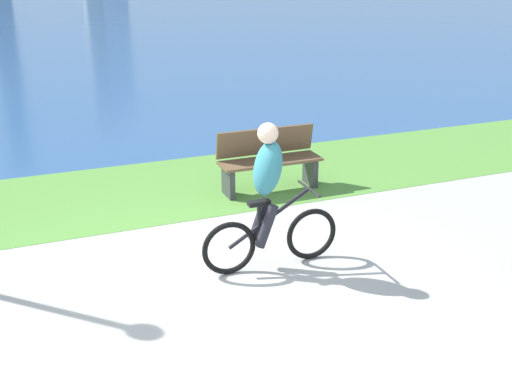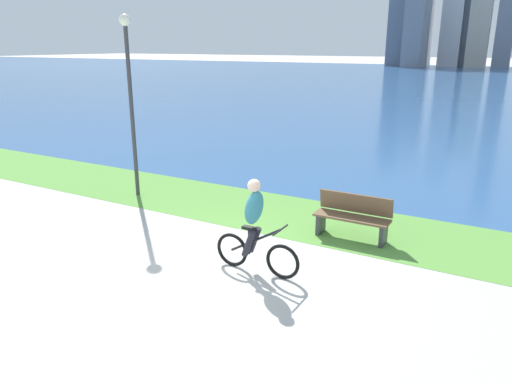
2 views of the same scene
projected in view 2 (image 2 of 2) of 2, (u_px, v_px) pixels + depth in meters
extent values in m
plane|color=#B2AFA8|center=(205.00, 267.00, 8.43)|extent=(300.00, 300.00, 0.00)
cube|color=#59933D|center=(284.00, 214.00, 11.04)|extent=(120.00, 2.61, 0.01)
cube|color=#2D568C|center=(480.00, 83.00, 48.17)|extent=(300.00, 86.60, 0.00)
torus|color=black|center=(283.00, 262.00, 7.93)|extent=(0.61, 0.06, 0.61)
torus|color=black|center=(232.00, 250.00, 8.39)|extent=(0.61, 0.06, 0.61)
cylinder|color=black|center=(255.00, 240.00, 8.09)|extent=(0.96, 0.04, 0.59)
cylinder|color=black|center=(249.00, 242.00, 8.16)|extent=(0.04, 0.04, 0.46)
cube|color=black|center=(249.00, 228.00, 8.09)|extent=(0.24, 0.10, 0.05)
cylinder|color=black|center=(280.00, 230.00, 7.78)|extent=(0.03, 0.52, 0.03)
ellipsoid|color=teal|center=(254.00, 208.00, 7.93)|extent=(0.40, 0.36, 0.65)
sphere|color=beige|center=(254.00, 186.00, 7.82)|extent=(0.22, 0.22, 0.22)
cylinder|color=#26262D|center=(254.00, 240.00, 8.22)|extent=(0.27, 0.11, 0.49)
cylinder|color=#26262D|center=(249.00, 244.00, 8.05)|extent=(0.27, 0.11, 0.49)
cube|color=brown|center=(352.00, 218.00, 9.52)|extent=(1.50, 0.45, 0.04)
cube|color=brown|center=(356.00, 203.00, 9.61)|extent=(1.50, 0.11, 0.40)
cube|color=#38383D|center=(383.00, 234.00, 9.28)|extent=(0.08, 0.37, 0.45)
cube|color=#38383D|center=(321.00, 223.00, 9.89)|extent=(0.08, 0.37, 0.45)
cylinder|color=#38383D|center=(132.00, 114.00, 11.86)|extent=(0.10, 0.10, 4.19)
sphere|color=white|center=(125.00, 20.00, 11.21)|extent=(0.28, 0.28, 0.28)
cube|color=slate|center=(399.00, 11.00, 83.22)|extent=(3.24, 2.14, 18.60)
cube|color=#B7B7BC|center=(422.00, 13.00, 82.19)|extent=(3.87, 3.34, 17.88)
cube|color=slate|center=(415.00, 29.00, 78.72)|extent=(3.08, 4.11, 12.34)
cube|color=#B7B7BC|center=(455.00, 1.00, 80.36)|extent=(3.39, 3.72, 21.21)
cube|color=slate|center=(476.00, 20.00, 80.95)|extent=(3.75, 3.95, 15.18)
cube|color=#ADA899|center=(481.00, 17.00, 78.26)|extent=(3.25, 2.22, 16.09)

